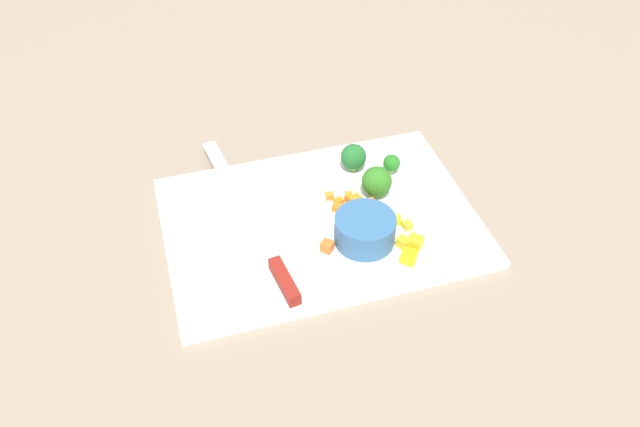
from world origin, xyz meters
name	(u,v)px	position (x,y,z in m)	size (l,w,h in m)	color
ground_plane	(320,225)	(0.00, 0.00, 0.00)	(4.00, 4.00, 0.00)	gray
cutting_board	(320,222)	(0.00, 0.00, 0.01)	(0.43, 0.30, 0.01)	white
prep_bowl	(365,230)	(0.05, -0.06, 0.03)	(0.08, 0.08, 0.04)	#31608E
chef_knife	(261,239)	(-0.09, -0.02, 0.02)	(0.07, 0.36, 0.02)	silver
carrot_dice_0	(337,208)	(0.03, 0.01, 0.02)	(0.01, 0.01, 0.01)	orange
carrot_dice_1	(348,197)	(0.05, 0.03, 0.02)	(0.01, 0.01, 0.01)	orange
carrot_dice_2	(356,202)	(0.06, 0.01, 0.02)	(0.02, 0.02, 0.01)	orange
carrot_dice_3	(339,202)	(0.03, 0.02, 0.02)	(0.01, 0.01, 0.01)	orange
carrot_dice_4	(370,205)	(0.07, 0.00, 0.02)	(0.01, 0.02, 0.01)	orange
carrot_dice_5	(330,196)	(0.03, 0.04, 0.02)	(0.01, 0.01, 0.01)	orange
carrot_dice_6	(327,246)	(-0.01, -0.06, 0.02)	(0.02, 0.01, 0.02)	orange
pepper_dice_0	(407,225)	(0.11, -0.05, 0.02)	(0.01, 0.01, 0.01)	yellow
pepper_dice_1	(396,220)	(0.10, -0.04, 0.02)	(0.01, 0.01, 0.01)	yellow
pepper_dice_2	(415,243)	(0.11, -0.09, 0.02)	(0.02, 0.02, 0.02)	yellow
pepper_dice_3	(403,243)	(0.09, -0.08, 0.02)	(0.01, 0.02, 0.01)	yellow
pepper_dice_4	(409,257)	(0.09, -0.11, 0.02)	(0.02, 0.02, 0.02)	yellow
broccoli_floret_0	(392,163)	(0.13, 0.07, 0.03)	(0.03, 0.03, 0.03)	#8DAB5E
broccoli_floret_1	(353,157)	(0.08, 0.09, 0.04)	(0.04, 0.04, 0.04)	#88BF5C
broccoli_floret_2	(377,182)	(0.09, 0.03, 0.04)	(0.04, 0.04, 0.05)	#84AC5A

